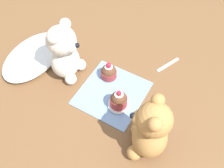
{
  "coord_description": "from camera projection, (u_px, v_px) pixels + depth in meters",
  "views": [
    {
      "loc": [
        -0.45,
        -0.26,
        0.77
      ],
      "look_at": [
        0.0,
        0.0,
        0.06
      ],
      "focal_mm": 42.0,
      "sensor_mm": 36.0,
      "label": 1
    }
  ],
  "objects": [
    {
      "name": "ground_plane",
      "position": [
        112.0,
        93.0,
        0.93
      ],
      "size": [
        4.0,
        4.0,
        0.0
      ],
      "primitive_type": "plane",
      "color": "brown"
    },
    {
      "name": "knitted_placemat",
      "position": [
        112.0,
        93.0,
        0.92
      ],
      "size": [
        0.22,
        0.22,
        0.01
      ],
      "primitive_type": "cube",
      "color": "#7A9ED1",
      "rests_on": "ground_plane"
    },
    {
      "name": "tulle_cloth",
      "position": [
        33.0,
        56.0,
        1.01
      ],
      "size": [
        0.28,
        0.18,
        0.04
      ],
      "primitive_type": "ellipsoid",
      "color": "white",
      "rests_on": "ground_plane"
    },
    {
      "name": "teddy_bear_cream",
      "position": [
        65.0,
        53.0,
        0.89
      ],
      "size": [
        0.12,
        0.12,
        0.23
      ],
      "rotation": [
        0.0,
        0.0,
        0.09
      ],
      "color": "silver",
      "rests_on": "ground_plane"
    },
    {
      "name": "teddy_bear_tan",
      "position": [
        150.0,
        131.0,
        0.72
      ],
      "size": [
        0.14,
        0.14,
        0.23
      ],
      "rotation": [
        0.0,
        0.0,
        3.46
      ],
      "color": "#B78447",
      "rests_on": "ground_plane"
    },
    {
      "name": "cupcake_near_cream_bear",
      "position": [
        109.0,
        72.0,
        0.94
      ],
      "size": [
        0.06,
        0.06,
        0.07
      ],
      "color": "#993333",
      "rests_on": "knitted_placemat"
    },
    {
      "name": "saucer_plate",
      "position": [
        119.0,
        105.0,
        0.89
      ],
      "size": [
        0.07,
        0.07,
        0.01
      ],
      "primitive_type": "cylinder",
      "color": "silver",
      "rests_on": "knitted_placemat"
    },
    {
      "name": "cupcake_near_tan_bear",
      "position": [
        119.0,
        100.0,
        0.86
      ],
      "size": [
        0.06,
        0.06,
        0.08
      ],
      "color": "#993333",
      "rests_on": "saucer_plate"
    },
    {
      "name": "teaspoon",
      "position": [
        168.0,
        65.0,
        1.0
      ],
      "size": [
        0.1,
        0.06,
        0.01
      ],
      "primitive_type": "cube",
      "rotation": [
        0.0,
        0.0,
        2.71
      ],
      "color": "silver",
      "rests_on": "ground_plane"
    }
  ]
}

